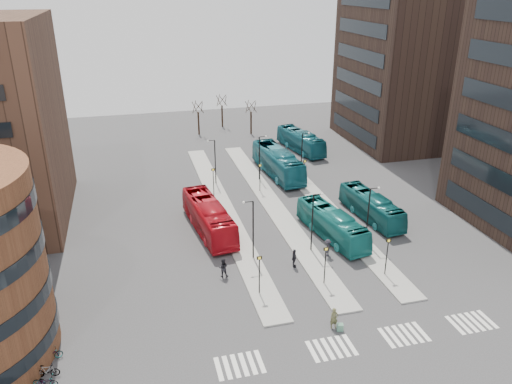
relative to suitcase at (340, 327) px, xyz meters
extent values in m
plane|color=#323235|center=(-0.41, -5.72, -0.30)|extent=(160.00, 160.00, 0.00)
cube|color=gray|center=(-4.41, 24.28, -0.23)|extent=(2.50, 45.00, 0.15)
cube|color=gray|center=(1.59, 24.28, -0.23)|extent=(2.50, 45.00, 0.15)
cube|color=gray|center=(7.59, 24.28, -0.23)|extent=(2.50, 45.00, 0.15)
cube|color=navy|center=(0.00, 0.00, 0.00)|extent=(0.56, 0.49, 0.60)
imported|color=#B50D19|center=(-6.98, 19.22, 1.39)|extent=(4.26, 12.40, 3.38)
imported|color=#16716E|center=(5.32, 14.53, 1.22)|extent=(4.33, 11.16, 3.03)
imported|color=#16606E|center=(5.22, 33.68, 1.53)|extent=(4.09, 13.37, 3.67)
imported|color=#12565A|center=(11.40, 17.63, 1.16)|extent=(3.48, 10.70, 2.93)
imported|color=#145A68|center=(11.88, 43.00, 1.30)|extent=(4.65, 11.82, 3.21)
imported|color=brown|center=(-0.34, 0.45, 0.59)|extent=(0.66, 0.45, 1.78)
imported|color=black|center=(-7.26, 9.88, 0.63)|extent=(1.05, 0.90, 1.86)
imported|color=black|center=(-0.43, 9.84, 0.63)|extent=(0.71, 1.16, 1.85)
imported|color=black|center=(3.41, 10.98, 0.59)|extent=(1.06, 1.32, 1.78)
imported|color=gray|center=(-21.41, -0.40, 0.15)|extent=(1.80, 1.05, 0.90)
imported|color=gray|center=(-21.41, 0.53, 0.21)|extent=(1.73, 0.65, 1.02)
imported|color=gray|center=(-21.41, 2.18, 0.16)|extent=(1.85, 1.09, 0.92)
cube|color=silver|center=(-9.91, -1.72, -0.29)|extent=(0.35, 2.40, 0.01)
cube|color=silver|center=(-9.31, -1.72, -0.29)|extent=(0.35, 2.40, 0.01)
cube|color=silver|center=(-8.71, -1.72, -0.29)|extent=(0.35, 2.40, 0.01)
cube|color=silver|center=(-8.11, -1.72, -0.29)|extent=(0.35, 2.40, 0.01)
cube|color=silver|center=(-7.51, -1.72, -0.29)|extent=(0.35, 2.40, 0.01)
cube|color=silver|center=(-6.91, -1.72, -0.29)|extent=(0.35, 2.40, 0.01)
cube|color=silver|center=(-2.91, -1.72, -0.29)|extent=(0.35, 2.40, 0.01)
cube|color=silver|center=(-2.31, -1.72, -0.29)|extent=(0.35, 2.40, 0.01)
cube|color=silver|center=(-1.71, -1.72, -0.29)|extent=(0.35, 2.40, 0.01)
cube|color=silver|center=(-1.11, -1.72, -0.29)|extent=(0.35, 2.40, 0.01)
cube|color=silver|center=(-0.51, -1.72, -0.29)|extent=(0.35, 2.40, 0.01)
cube|color=silver|center=(0.09, -1.72, -0.29)|extent=(0.35, 2.40, 0.01)
cube|color=silver|center=(3.09, -1.72, -0.29)|extent=(0.35, 2.40, 0.01)
cube|color=silver|center=(3.69, -1.72, -0.29)|extent=(0.35, 2.40, 0.01)
cube|color=silver|center=(4.29, -1.72, -0.29)|extent=(0.35, 2.40, 0.01)
cube|color=silver|center=(4.89, -1.72, -0.29)|extent=(0.35, 2.40, 0.01)
cube|color=silver|center=(5.49, -1.72, -0.29)|extent=(0.35, 2.40, 0.01)
cube|color=silver|center=(6.09, -1.72, -0.29)|extent=(0.35, 2.40, 0.01)
cube|color=silver|center=(9.09, -1.72, -0.29)|extent=(0.35, 2.40, 0.01)
cube|color=silver|center=(9.69, -1.72, -0.29)|extent=(0.35, 2.40, 0.01)
cube|color=silver|center=(10.29, -1.72, -0.29)|extent=(0.35, 2.40, 0.01)
cube|color=silver|center=(10.89, -1.72, -0.29)|extent=(0.35, 2.40, 0.01)
cube|color=silver|center=(11.49, -1.72, -0.29)|extent=(0.35, 2.40, 0.01)
cube|color=silver|center=(12.09, -1.72, -0.29)|extent=(0.35, 2.40, 0.01)
cube|color=black|center=(21.53, 10.28, 2.20)|extent=(0.12, 16.00, 2.00)
cube|color=black|center=(21.53, 10.28, 6.20)|extent=(0.12, 16.00, 2.00)
cube|color=black|center=(21.53, 10.28, 10.20)|extent=(0.12, 16.00, 2.00)
cube|color=#2E2019|center=(31.59, 44.28, 14.70)|extent=(20.00, 20.00, 30.00)
cube|color=black|center=(21.53, 44.28, 2.20)|extent=(0.12, 16.00, 2.00)
cube|color=black|center=(21.53, 44.28, 6.20)|extent=(0.12, 16.00, 2.00)
cube|color=black|center=(21.53, 44.28, 10.20)|extent=(0.12, 16.00, 2.00)
cube|color=black|center=(21.53, 44.28, 14.20)|extent=(0.12, 16.00, 2.00)
cube|color=black|center=(21.53, 44.28, 18.20)|extent=(0.12, 16.00, 2.00)
cube|color=black|center=(21.53, 44.28, 22.20)|extent=(0.12, 16.00, 2.00)
cylinder|color=black|center=(-4.81, 6.28, 1.60)|extent=(0.10, 0.10, 3.50)
cube|color=black|center=(-4.81, 6.28, 3.35)|extent=(0.45, 0.10, 0.30)
cube|color=yellow|center=(-4.81, 6.22, 3.35)|extent=(0.20, 0.02, 0.20)
cylinder|color=black|center=(-4.81, 28.28, 1.60)|extent=(0.10, 0.10, 3.50)
cube|color=black|center=(-4.81, 28.28, 3.35)|extent=(0.45, 0.10, 0.30)
cube|color=yellow|center=(-4.81, 28.22, 3.35)|extent=(0.20, 0.02, 0.20)
cylinder|color=black|center=(1.19, 6.28, 1.60)|extent=(0.10, 0.10, 3.50)
cube|color=black|center=(1.19, 6.28, 3.35)|extent=(0.45, 0.10, 0.30)
cube|color=yellow|center=(1.19, 6.22, 3.35)|extent=(0.20, 0.02, 0.20)
cylinder|color=black|center=(1.19, 28.28, 1.60)|extent=(0.10, 0.10, 3.50)
cube|color=black|center=(1.19, 28.28, 3.35)|extent=(0.45, 0.10, 0.30)
cube|color=yellow|center=(1.19, 28.22, 3.35)|extent=(0.20, 0.02, 0.20)
cylinder|color=black|center=(7.19, 6.28, 1.60)|extent=(0.10, 0.10, 3.50)
cube|color=black|center=(7.19, 6.28, 3.35)|extent=(0.45, 0.10, 0.30)
cube|color=yellow|center=(7.19, 6.22, 3.35)|extent=(0.20, 0.02, 0.20)
cylinder|color=black|center=(7.19, 28.28, 1.60)|extent=(0.10, 0.10, 3.50)
cube|color=black|center=(7.19, 28.28, 3.35)|extent=(0.45, 0.10, 0.30)
cube|color=yellow|center=(7.19, 28.22, 3.35)|extent=(0.20, 0.02, 0.20)
cylinder|color=black|center=(-3.81, 12.28, 2.85)|extent=(0.14, 0.14, 6.00)
cylinder|color=black|center=(-4.26, 12.28, 5.85)|extent=(0.90, 0.08, 0.08)
sphere|color=silver|center=(-4.71, 12.28, 5.85)|extent=(0.24, 0.24, 0.24)
cylinder|color=black|center=(-3.81, 32.28, 2.85)|extent=(0.14, 0.14, 6.00)
cylinder|color=black|center=(-4.26, 32.28, 5.85)|extent=(0.90, 0.08, 0.08)
sphere|color=silver|center=(-4.71, 32.28, 5.85)|extent=(0.24, 0.24, 0.24)
cylinder|color=black|center=(2.19, 12.28, 2.85)|extent=(0.14, 0.14, 6.00)
cylinder|color=black|center=(2.64, 12.28, 5.85)|extent=(0.90, 0.08, 0.08)
sphere|color=silver|center=(3.09, 12.28, 5.85)|extent=(0.24, 0.24, 0.24)
cylinder|color=black|center=(2.19, 32.28, 2.85)|extent=(0.14, 0.14, 6.00)
cylinder|color=black|center=(2.64, 32.28, 5.85)|extent=(0.90, 0.08, 0.08)
sphere|color=silver|center=(3.09, 32.28, 5.85)|extent=(0.24, 0.24, 0.24)
cylinder|color=black|center=(8.19, 12.28, 2.85)|extent=(0.14, 0.14, 6.00)
cylinder|color=black|center=(8.64, 12.28, 5.85)|extent=(0.90, 0.08, 0.08)
sphere|color=silver|center=(9.09, 12.28, 5.85)|extent=(0.24, 0.24, 0.24)
cylinder|color=black|center=(8.19, 32.28, 2.85)|extent=(0.14, 0.14, 6.00)
cylinder|color=black|center=(8.64, 32.28, 5.85)|extent=(0.90, 0.08, 0.08)
sphere|color=silver|center=(9.09, 32.28, 5.85)|extent=(0.24, 0.24, 0.24)
cylinder|color=black|center=(-2.41, 56.28, 1.70)|extent=(0.30, 0.30, 4.00)
cylinder|color=black|center=(-1.71, 56.28, 4.60)|extent=(0.10, 1.56, 1.95)
cylinder|color=black|center=(-2.19, 56.94, 4.60)|extent=(1.48, 0.59, 1.97)
cylinder|color=black|center=(-2.97, 56.69, 4.60)|extent=(0.90, 1.31, 1.99)
cylinder|color=black|center=(-2.98, 55.87, 4.60)|extent=(0.89, 1.31, 1.99)
cylinder|color=black|center=(-2.19, 55.61, 4.60)|extent=(1.48, 0.58, 1.97)
cylinder|color=black|center=(2.59, 60.28, 1.70)|extent=(0.30, 0.30, 4.00)
cylinder|color=black|center=(3.29, 60.28, 4.60)|extent=(0.10, 1.56, 1.95)
cylinder|color=black|center=(2.81, 60.94, 4.60)|extent=(1.48, 0.59, 1.97)
cylinder|color=black|center=(2.03, 60.69, 4.60)|extent=(0.90, 1.31, 1.99)
cylinder|color=black|center=(2.02, 59.87, 4.60)|extent=(0.89, 1.31, 1.99)
cylinder|color=black|center=(2.81, 59.61, 4.60)|extent=(1.48, 0.58, 1.97)
cylinder|color=black|center=(6.59, 54.28, 1.70)|extent=(0.30, 0.30, 4.00)
cylinder|color=black|center=(7.29, 54.28, 4.60)|extent=(0.10, 1.56, 1.95)
cylinder|color=black|center=(6.81, 54.94, 4.60)|extent=(1.48, 0.59, 1.97)
cylinder|color=black|center=(6.03, 54.69, 4.60)|extent=(0.90, 1.31, 1.99)
cylinder|color=black|center=(6.02, 53.87, 4.60)|extent=(0.89, 1.31, 1.99)
cylinder|color=black|center=(6.81, 53.61, 4.60)|extent=(1.48, 0.58, 1.97)
camera|label=1|loc=(-14.32, -28.82, 24.79)|focal=35.00mm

